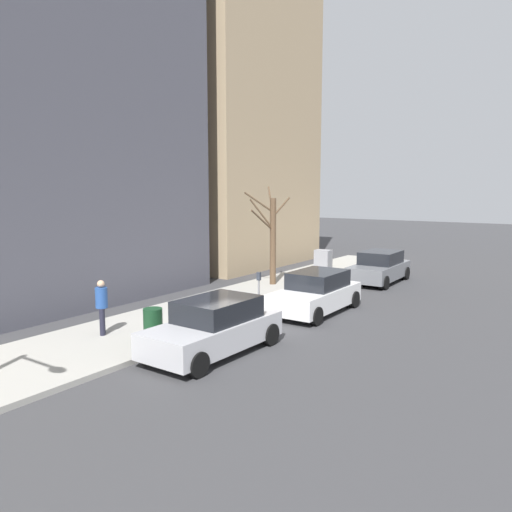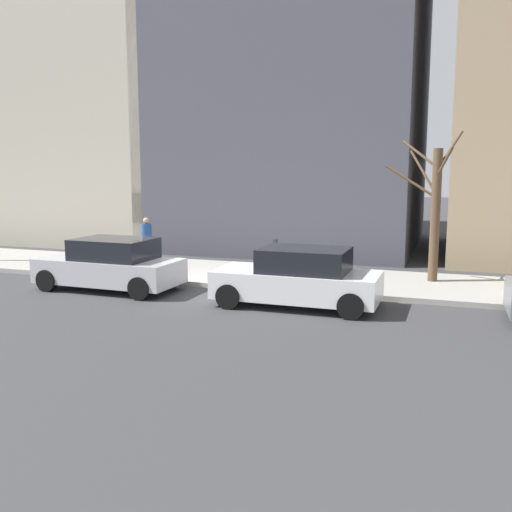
# 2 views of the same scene
# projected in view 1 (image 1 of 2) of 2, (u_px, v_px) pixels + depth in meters

# --- Properties ---
(ground_plane) EXTENTS (120.00, 120.00, 0.00)m
(ground_plane) POSITION_uv_depth(u_px,v_px,m) (233.00, 327.00, 16.40)
(ground_plane) COLOR #38383A
(sidewalk) EXTENTS (4.00, 36.00, 0.15)m
(sidewalk) POSITION_uv_depth(u_px,v_px,m) (188.00, 316.00, 17.51)
(sidewalk) COLOR #9E9B93
(sidewalk) RESTS_ON ground
(parked_car_grey) EXTENTS (1.97, 4.22, 1.52)m
(parked_car_grey) POSITION_uv_depth(u_px,v_px,m) (379.00, 267.00, 24.24)
(parked_car_grey) COLOR slate
(parked_car_grey) RESTS_ON ground
(parked_car_white) EXTENTS (1.92, 4.20, 1.52)m
(parked_car_white) POSITION_uv_depth(u_px,v_px,m) (316.00, 293.00, 18.30)
(parked_car_white) COLOR white
(parked_car_white) RESTS_ON ground
(parked_car_silver) EXTENTS (2.01, 4.24, 1.52)m
(parked_car_silver) POSITION_uv_depth(u_px,v_px,m) (214.00, 327.00, 13.71)
(parked_car_silver) COLOR #B7B7BC
(parked_car_silver) RESTS_ON ground
(parking_meter) EXTENTS (0.14, 0.10, 1.35)m
(parking_meter) POSITION_uv_depth(u_px,v_px,m) (259.00, 286.00, 18.27)
(parking_meter) COLOR slate
(parking_meter) RESTS_ON sidewalk
(utility_box) EXTENTS (0.83, 0.61, 1.43)m
(utility_box) POSITION_uv_depth(u_px,v_px,m) (323.00, 265.00, 24.37)
(utility_box) COLOR #A8A399
(utility_box) RESTS_ON sidewalk
(bare_tree) EXTENTS (1.52, 2.21, 4.51)m
(bare_tree) POSITION_uv_depth(u_px,v_px,m) (272.00, 237.00, 22.82)
(bare_tree) COLOR brown
(bare_tree) RESTS_ON sidewalk
(trash_bin) EXTENTS (0.56, 0.56, 0.90)m
(trash_bin) POSITION_uv_depth(u_px,v_px,m) (153.00, 323.00, 14.61)
(trash_bin) COLOR #14381E
(trash_bin) RESTS_ON sidewalk
(pedestrian_near_meter) EXTENTS (0.36, 0.36, 1.66)m
(pedestrian_near_meter) POSITION_uv_depth(u_px,v_px,m) (102.00, 304.00, 14.96)
(pedestrian_near_meter) COLOR #1E1E2D
(pedestrian_near_meter) RESTS_ON sidewalk
(office_tower_left) EXTENTS (9.95, 9.95, 17.95)m
(office_tower_left) POSITION_uv_depth(u_px,v_px,m) (212.00, 116.00, 30.70)
(office_tower_left) COLOR tan
(office_tower_left) RESTS_ON ground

